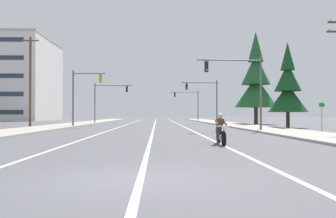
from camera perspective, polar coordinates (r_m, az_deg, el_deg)
ground_plane at (r=8.26m, az=-5.44°, el=-10.62°), size 400.00×400.00×0.00m
lane_stripe_center at (r=53.14m, az=-2.03°, el=-2.31°), size 0.16×100.00×0.01m
lane_stripe_left at (r=53.31m, az=-6.11°, el=-2.30°), size 0.16×100.00×0.01m
lane_stripe_right at (r=53.23m, az=1.58°, el=-2.31°), size 0.16×100.00×0.01m
sidewalk_kerb_right at (r=49.15m, az=9.99°, el=-2.35°), size 4.40×110.00×0.14m
sidewalk_kerb_left at (r=49.38m, az=-14.48°, el=-2.33°), size 4.40×110.00×0.14m
motorcycle_with_rider at (r=17.56m, az=8.04°, el=-3.48°), size 0.70×2.19×1.46m
traffic_signal_near_right at (r=31.46m, az=11.22°, el=4.18°), size 5.44×0.61×6.20m
traffic_signal_near_left at (r=41.87m, az=-12.94°, el=2.79°), size 3.62×0.37×6.20m
traffic_signal_mid_right at (r=52.97m, az=5.88°, el=2.13°), size 5.14×0.50×6.20m
traffic_signal_mid_left at (r=58.63m, az=-9.41°, el=1.90°), size 5.90×0.37×6.20m
traffic_signal_far_right at (r=75.52m, az=3.36°, el=1.28°), size 5.61×0.37×6.20m
utility_pole_left_near at (r=44.38m, az=-20.24°, el=4.12°), size 1.83×0.26×9.99m
conifer_tree_right_verge_near at (r=40.00m, az=17.77°, el=2.98°), size 3.98×3.98×8.76m
conifer_tree_right_verge_far at (r=53.01m, az=13.23°, el=4.05°), size 5.82×5.82×12.82m
street_sign at (r=32.17m, az=22.37°, el=-0.58°), size 0.44×0.07×2.40m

